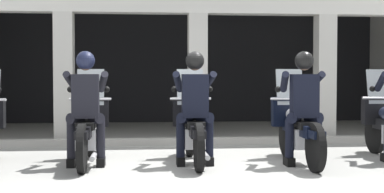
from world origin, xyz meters
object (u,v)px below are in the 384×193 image
motorcycle_center (193,127)px  motorcycle_right (298,128)px  motorcycle_left (88,128)px  police_officer_center (195,98)px  police_officer_left (86,98)px  police_officer_right (304,98)px

motorcycle_center → motorcycle_right: same height
motorcycle_center → motorcycle_left: bearing=167.9°
police_officer_center → motorcycle_center: bearing=78.8°
police_officer_left → motorcycle_right: 3.03m
motorcycle_center → motorcycle_right: (1.50, -0.17, 0.00)m
police_officer_left → police_officer_right: bearing=-20.1°
motorcycle_center → police_officer_right: (1.50, -0.45, 0.44)m
police_officer_center → police_officer_left: bearing=167.9°
motorcycle_center → motorcycle_right: size_ratio=1.00×
police_officer_left → motorcycle_left: bearing=73.5°
motorcycle_center → police_officer_right: 1.62m
motorcycle_left → motorcycle_center: same height
police_officer_right → motorcycle_right: bearing=75.6°
police_officer_center → motorcycle_right: (1.50, 0.11, -0.44)m
motorcycle_left → police_officer_left: (-0.00, -0.28, 0.44)m
police_officer_center → police_officer_right: (1.50, -0.17, 0.00)m
police_officer_left → motorcycle_center: bearing=-6.7°
motorcycle_right → police_officer_right: size_ratio=1.29×
motorcycle_center → motorcycle_right: bearing=-17.3°
motorcycle_left → police_officer_center: size_ratio=1.29×
police_officer_center → police_officer_right: 1.51m
police_officer_center → police_officer_right: same height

